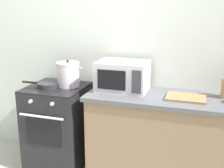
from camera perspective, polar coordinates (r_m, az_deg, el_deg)
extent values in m
cube|color=silver|center=(3.21, 2.41, 5.97)|extent=(4.40, 0.10, 2.50)
cube|color=#8C7051|center=(3.03, 11.62, -11.16)|extent=(1.64, 0.56, 0.88)
cube|color=#59595E|center=(2.85, 12.12, -2.86)|extent=(1.70, 0.60, 0.04)
cube|color=black|center=(3.34, -10.40, -8.22)|extent=(0.60, 0.60, 0.90)
cube|color=black|center=(3.19, -10.80, -0.63)|extent=(0.60, 0.60, 0.02)
cube|color=black|center=(3.08, -13.15, -9.13)|extent=(0.39, 0.01, 0.28)
cylinder|color=silver|center=(2.99, -13.61, -6.18)|extent=(0.48, 0.02, 0.02)
cylinder|color=silver|center=(3.02, -15.56, -3.28)|extent=(0.04, 0.02, 0.04)
cylinder|color=silver|center=(2.89, -11.57, -3.80)|extent=(0.04, 0.02, 0.04)
cylinder|color=silver|center=(3.14, -8.50, 1.75)|extent=(0.24, 0.24, 0.25)
cylinder|color=silver|center=(3.12, -8.59, 4.05)|extent=(0.25, 0.25, 0.01)
sphere|color=black|center=(3.11, -8.61, 4.41)|extent=(0.03, 0.03, 0.03)
cylinder|color=silver|center=(3.19, -10.81, 3.42)|extent=(0.05, 0.01, 0.01)
cylinder|color=silver|center=(3.07, -6.22, 3.13)|extent=(0.05, 0.01, 0.01)
cylinder|color=#28282B|center=(3.17, -12.27, -0.17)|extent=(0.23, 0.23, 0.05)
cylinder|color=black|center=(3.27, -15.51, 0.31)|extent=(0.20, 0.02, 0.02)
cube|color=silver|center=(2.95, 2.08, 1.57)|extent=(0.50, 0.36, 0.30)
cube|color=black|center=(2.80, -0.13, 0.79)|extent=(0.28, 0.01, 0.19)
cube|color=#38383D|center=(2.74, 4.75, 0.38)|extent=(0.09, 0.01, 0.22)
cube|color=#997047|center=(2.82, 14.14, -2.58)|extent=(0.36, 0.26, 0.02)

